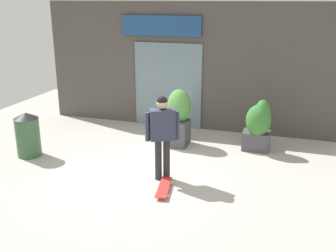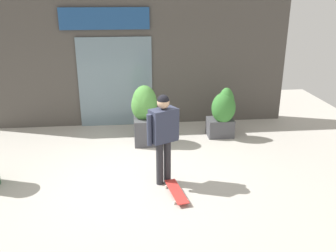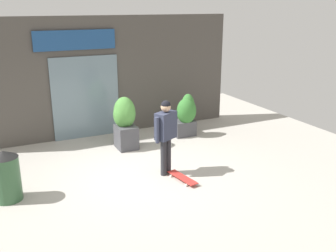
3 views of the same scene
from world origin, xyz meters
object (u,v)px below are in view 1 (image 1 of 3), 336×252
planter_box_left (259,125)px  skateboarder (162,129)px  trash_bin (28,134)px  skateboard (164,187)px  planter_box_right (179,112)px

planter_box_left → skateboarder: bearing=-127.6°
planter_box_left → trash_bin: planter_box_left is taller
skateboarder → skateboard: skateboarder is taller
skateboard → planter_box_left: bearing=140.9°
skateboarder → planter_box_right: skateboarder is taller
skateboarder → planter_box_right: (-0.24, 1.94, -0.23)m
skateboarder → planter_box_left: (1.61, 2.08, -0.41)m
skateboarder → trash_bin: 3.26m
skateboard → skateboarder: bearing=-168.3°
skateboarder → planter_box_right: 1.97m
skateboard → planter_box_right: (-0.42, 2.39, 0.73)m
skateboard → planter_box_right: planter_box_right is taller
planter_box_left → planter_box_right: bearing=-175.5°
planter_box_right → trash_bin: 3.44m
planter_box_right → planter_box_left: bearing=4.5°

